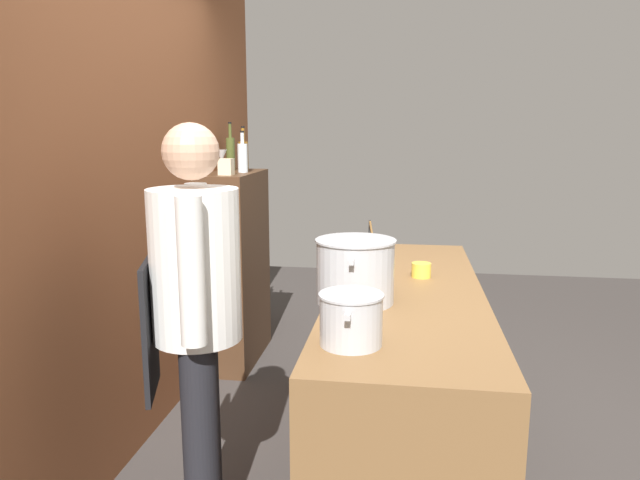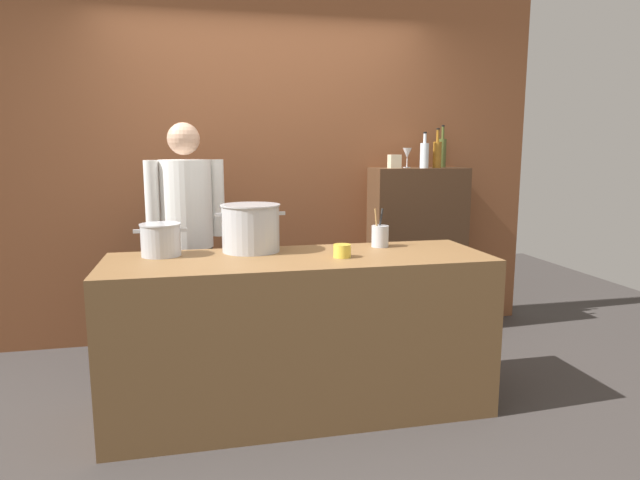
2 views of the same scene
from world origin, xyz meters
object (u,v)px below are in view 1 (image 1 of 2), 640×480
utensil_crock (371,250)px  wine_bottle_olive (231,152)px  wine_bottle_clear (243,157)px  butter_jar (421,270)px  wine_glass_short (222,157)px  spice_tin_cream (226,167)px  wine_bottle_amber (243,155)px  stockpot_small (351,319)px  stockpot_large (355,271)px  chef (196,307)px

utensil_crock → wine_bottle_olive: 1.48m
utensil_crock → wine_bottle_clear: (0.67, 0.92, 0.48)m
butter_jar → wine_glass_short: (0.88, 1.31, 0.51)m
wine_glass_short → utensil_crock: bearing=-118.9°
wine_bottle_clear → spice_tin_cream: 0.24m
utensil_crock → wine_bottle_amber: (0.79, 0.95, 0.48)m
stockpot_small → wine_bottle_amber: 2.33m
stockpot_large → wine_bottle_amber: 1.87m
butter_jar → wine_glass_short: bearing=56.0°
stockpot_small → spice_tin_cream: spice_tin_cream is taller
butter_jar → spice_tin_cream: 1.51m
chef → wine_bottle_clear: (1.82, 0.32, 0.48)m
wine_bottle_amber → wine_bottle_olive: (0.10, 0.12, 0.01)m
wine_bottle_amber → butter_jar: bearing=-132.0°
chef → stockpot_large: 0.69m
chef → wine_bottle_olive: (2.04, 0.47, 0.50)m
stockpot_small → wine_bottle_olive: size_ratio=0.85×
wine_bottle_clear → wine_bottle_olive: size_ratio=0.82×
wine_bottle_clear → wine_bottle_olive: bearing=34.5°
wine_bottle_amber → spice_tin_cream: 0.36m
stockpot_large → utensil_crock: 0.78m
utensil_crock → wine_glass_short: bearing=61.1°
wine_bottle_clear → wine_bottle_olive: 0.27m
wine_bottle_olive → wine_glass_short: bearing=-173.9°
wine_bottle_olive → spice_tin_cream: 0.47m
wine_glass_short → spice_tin_cream: 0.16m
stockpot_small → wine_bottle_clear: size_ratio=1.03×
wine_bottle_olive → wine_glass_short: 0.32m
wine_bottle_amber → wine_bottle_olive: wine_bottle_olive is taller
wine_glass_short → butter_jar: bearing=-124.0°
utensil_crock → wine_bottle_clear: 1.23m
stockpot_large → butter_jar: bearing=-31.9°
wine_bottle_clear → butter_jar: bearing=-129.4°
utensil_crock → wine_glass_short: 1.28m
stockpot_large → spice_tin_cream: size_ratio=3.85×
wine_bottle_amber → wine_bottle_olive: size_ratio=0.91×
spice_tin_cream → butter_jar: bearing=-121.2°
stockpot_small → wine_glass_short: size_ratio=1.84×
chef → spice_tin_cream: (1.59, 0.36, 0.43)m
wine_bottle_amber → wine_glass_short: size_ratio=1.97×
wine_bottle_clear → stockpot_small: bearing=-154.7°
utensil_crock → wine_bottle_olive: (0.89, 1.07, 0.50)m
wine_bottle_amber → spice_tin_cream: bearing=177.1°
butter_jar → spice_tin_cream: (0.75, 1.24, 0.46)m
stockpot_small → butter_jar: size_ratio=2.95×
wine_glass_short → spice_tin_cream: wine_glass_short is taller
stockpot_large → wine_glass_short: bearing=36.8°
stockpot_large → utensil_crock: size_ratio=1.72×
stockpot_small → utensil_crock: 1.29m
wine_glass_short → wine_bottle_amber: bearing=-22.2°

